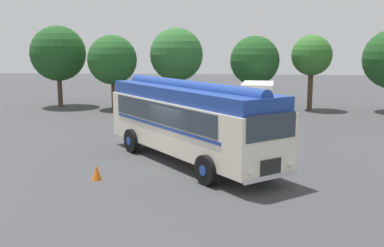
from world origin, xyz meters
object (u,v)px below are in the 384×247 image
at_px(car_mid_left, 221,108).
at_px(box_van, 257,101).
at_px(car_near_left, 179,108).
at_px(vintage_bus, 189,118).
at_px(traffic_cone, 97,173).

height_order(car_mid_left, box_van, box_van).
bearing_deg(car_mid_left, car_near_left, 176.46).
height_order(vintage_bus, car_mid_left, vintage_bus).
xyz_separation_m(car_mid_left, box_van, (2.36, -0.12, 0.52)).
bearing_deg(vintage_bus, car_mid_left, 84.31).
xyz_separation_m(car_near_left, box_van, (5.11, -0.29, 0.52)).
distance_m(vintage_bus, traffic_cone, 4.63).
distance_m(car_near_left, traffic_cone, 13.81).
relative_size(vintage_bus, traffic_cone, 17.08).
distance_m(vintage_bus, box_van, 11.01).
height_order(vintage_bus, car_near_left, vintage_bus).
bearing_deg(box_van, traffic_cone, -116.08).
bearing_deg(box_van, vintage_bus, -108.08).
relative_size(car_mid_left, box_van, 0.71).
bearing_deg(car_mid_left, box_van, -3.01).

